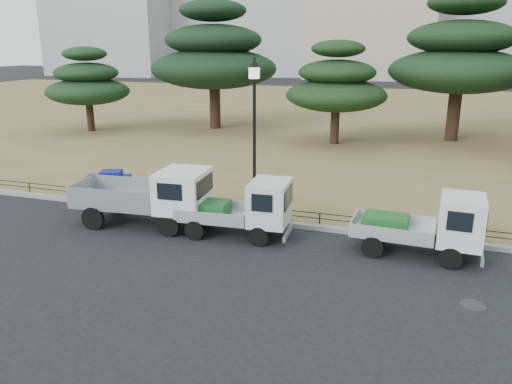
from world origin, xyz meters
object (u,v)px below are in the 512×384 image
(street_lamp, at_px, (254,113))
(tarp_pile, at_px, (108,186))
(truck_kei_front, at_px, (243,208))
(truck_large, at_px, (150,194))
(truck_kei_rear, at_px, (427,225))

(street_lamp, bearing_deg, tarp_pile, 177.29)
(truck_kei_front, bearing_deg, street_lamp, 91.46)
(truck_large, xyz_separation_m, truck_kei_front, (3.32, 0.05, -0.17))
(truck_kei_rear, height_order, tarp_pile, truck_kei_rear)
(truck_large, relative_size, street_lamp, 0.88)
(truck_kei_front, bearing_deg, truck_large, 176.78)
(truck_kei_front, relative_size, street_lamp, 0.69)
(truck_kei_rear, relative_size, street_lamp, 0.69)
(tarp_pile, bearing_deg, street_lamp, -2.71)
(street_lamp, bearing_deg, truck_kei_front, -84.51)
(truck_kei_front, xyz_separation_m, street_lamp, (-0.15, 1.61, 2.81))
(truck_kei_rear, bearing_deg, truck_large, -175.27)
(truck_kei_front, relative_size, tarp_pile, 1.82)
(truck_kei_rear, xyz_separation_m, street_lamp, (-5.73, 1.39, 2.81))
(truck_kei_front, relative_size, truck_kei_rear, 0.99)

